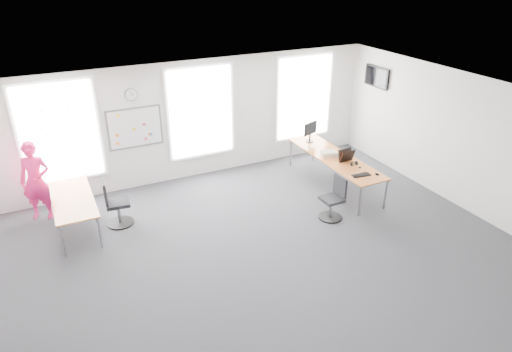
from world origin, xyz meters
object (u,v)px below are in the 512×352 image
desk_right (335,159)px  headphones (354,164)px  person (36,181)px  keyboard (361,175)px  monitor (310,130)px  chair_right (334,200)px  chair_left (115,205)px  desk_left (73,201)px

desk_right → headphones: (0.11, -0.61, 0.10)m
person → keyboard: (6.58, -2.64, -0.11)m
keyboard → headphones: size_ratio=2.56×
headphones → monitor: 1.76m
monitor → person: bearing=156.7°
desk_right → headphones: 0.63m
chair_right → headphones: 1.30m
chair_left → keyboard: chair_left is taller
chair_left → headphones: bearing=-96.6°
desk_right → chair_right: size_ratio=3.25×
desk_right → monitor: size_ratio=5.70×
chair_left → headphones: (5.36, -1.10, 0.34)m
chair_right → headphones: chair_right is taller
monitor → keyboard: bearing=-111.3°
chair_left → headphones: 5.48m
desk_left → headphones: headphones is taller
chair_left → keyboard: (5.17, -1.62, 0.31)m
person → headphones: 7.09m
desk_right → desk_left: desk_right is taller
desk_left → chair_left: chair_left is taller
desk_right → chair_left: (-5.25, 0.48, -0.25)m
chair_right → headphones: (1.03, 0.70, 0.39)m
desk_left → keyboard: bearing=-16.8°
keyboard → monitor: 2.27m
chair_right → keyboard: (0.84, 0.18, 0.35)m
desk_right → monitor: 1.18m
chair_left → chair_right: bearing=-107.6°
chair_right → chair_left: size_ratio=0.91×
keyboard → person: bearing=167.4°
desk_right → person: bearing=167.2°
desk_right → keyboard: (-0.08, -1.13, 0.06)m
desk_right → keyboard: size_ratio=7.26×
chair_right → monitor: 2.68m
desk_left → keyboard: (5.96, -1.80, 0.11)m
keyboard → monitor: monitor is taller
headphones → person: bearing=-177.9°
desk_right → chair_right: bearing=-124.9°
desk_left → keyboard: keyboard is taller
desk_left → desk_right: bearing=-6.3°
person → desk_left: bearing=-32.5°
chair_right → person: person is taller
desk_right → desk_left: bearing=173.7°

